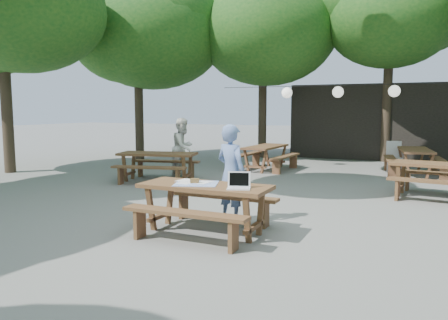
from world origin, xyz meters
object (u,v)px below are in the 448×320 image
main_picnic_table (205,208)px  woman (231,173)px  plastic_chair (394,162)px  second_person (183,147)px  picnic_table_nw (158,167)px

main_picnic_table → woman: 0.89m
woman → plastic_chair: 7.97m
second_person → plastic_chair: bearing=-52.4°
main_picnic_table → second_person: size_ratio=1.22×
woman → second_person: bearing=-31.2°
picnic_table_nw → second_person: second_person is taller
main_picnic_table → picnic_table_nw: bearing=131.2°
main_picnic_table → picnic_table_nw: 5.01m
main_picnic_table → woman: bearing=82.7°
main_picnic_table → woman: size_ratio=1.22×
main_picnic_table → second_person: second_person is taller
main_picnic_table → woman: woman is taller
plastic_chair → second_person: bearing=-154.0°
main_picnic_table → picnic_table_nw: (-3.30, 3.77, 0.00)m
picnic_table_nw → main_picnic_table: bearing=-61.9°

